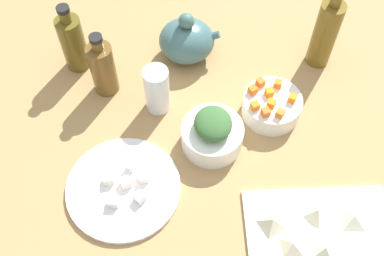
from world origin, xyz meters
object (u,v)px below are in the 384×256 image
at_px(bowl_greens, 212,136).
at_px(bowl_carrots, 272,106).
at_px(bottle_2, 325,33).
at_px(teapot, 187,40).
at_px(bottle_0, 73,42).
at_px(bottle_1, 103,68).
at_px(plate_tofu, 124,188).
at_px(cutting_board, 322,240).
at_px(drinking_glass_0, 157,90).

distance_m(bowl_greens, bowl_carrots, 0.17).
bearing_deg(bottle_2, teapot, 176.96).
bearing_deg(bowl_carrots, bowl_greens, -149.29).
bearing_deg(bottle_0, bottle_1, -43.88).
bearing_deg(plate_tofu, bottle_1, 102.61).
height_order(plate_tofu, bottle_0, bottle_0).
bearing_deg(teapot, plate_tofu, -109.23).
xyz_separation_m(cutting_board, teapot, (-0.29, 0.53, 0.05)).
bearing_deg(plate_tofu, bowl_greens, 31.51).
relative_size(bowl_carrots, teapot, 0.89).
relative_size(teapot, drinking_glass_0, 1.23).
height_order(bowl_carrots, bottle_1, bottle_1).
bearing_deg(bowl_greens, bottle_0, 144.81).
bearing_deg(plate_tofu, drinking_glass_0, 73.29).
xyz_separation_m(cutting_board, bowl_carrots, (-0.08, 0.33, 0.02)).
distance_m(cutting_board, bottle_0, 0.76).
bearing_deg(bottle_0, plate_tofu, -68.20).
xyz_separation_m(plate_tofu, bottle_1, (-0.07, 0.29, 0.07)).
distance_m(plate_tofu, bottle_1, 0.31).
relative_size(teapot, bottle_2, 0.68).
height_order(teapot, bottle_1, bottle_1).
bearing_deg(bottle_0, teapot, 6.55).
height_order(bottle_1, drinking_glass_0, bottle_1).
distance_m(bowl_carrots, teapot, 0.29).
distance_m(plate_tofu, bottle_2, 0.63).
height_order(bowl_greens, bottle_2, bottle_2).
height_order(plate_tofu, bowl_carrots, bowl_carrots).
bearing_deg(bowl_carrots, drinking_glass_0, 175.69).
xyz_separation_m(bottle_1, drinking_glass_0, (0.14, -0.06, -0.01)).
bearing_deg(bowl_carrots, bottle_0, 162.31).
bearing_deg(drinking_glass_0, bowl_carrots, -4.31).
xyz_separation_m(teapot, drinking_glass_0, (-0.07, -0.17, 0.01)).
bearing_deg(bottle_0, bowl_carrots, -17.69).
bearing_deg(teapot, cutting_board, -61.15).
relative_size(cutting_board, bowl_greens, 2.17).
bearing_deg(bowl_carrots, bottle_2, 50.88).
bearing_deg(bottle_1, drinking_glass_0, -23.17).
bearing_deg(bottle_2, bottle_0, -178.69).
xyz_separation_m(cutting_board, bottle_2, (0.06, 0.51, 0.10)).
distance_m(teapot, bottle_2, 0.35).
height_order(bottle_0, drinking_glass_0, bottle_0).
height_order(bowl_greens, drinking_glass_0, drinking_glass_0).
bearing_deg(bottle_2, bowl_greens, -137.88).
xyz_separation_m(cutting_board, bottle_0, (-0.58, 0.49, 0.08)).
distance_m(bowl_carrots, bottle_2, 0.24).
distance_m(bowl_greens, bottle_0, 0.43).
distance_m(plate_tofu, bottle_0, 0.41).
height_order(bowl_carrots, drinking_glass_0, drinking_glass_0).
distance_m(cutting_board, drinking_glass_0, 0.51).
xyz_separation_m(bowl_greens, bottle_1, (-0.27, 0.17, 0.05)).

